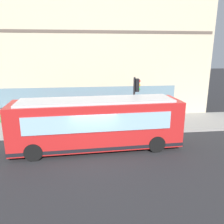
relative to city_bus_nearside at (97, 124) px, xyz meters
The scene contains 9 objects.
ground 1.71m from the city_bus_nearside, 163.37° to the left, with size 120.00×120.00×0.00m, color #262628.
sidewalk_curb 4.45m from the city_bus_nearside, ahead, with size 4.55×40.00×0.15m, color gray.
building_corner 11.42m from the city_bus_nearside, ahead, with size 7.57×21.75×13.30m.
city_bus_nearside is the anchor object (origin of this frame).
traffic_light_near_corner 3.92m from the city_bus_nearside, 51.62° to the right, with size 0.32×0.49×3.91m.
fire_hydrant 5.12m from the city_bus_nearside, 46.09° to the right, with size 0.35×0.35×0.74m.
pedestrian_near_building_entrance 6.62m from the city_bus_nearside, 33.06° to the left, with size 0.32×0.32×1.82m.
pedestrian_walking_along_curb 4.29m from the city_bus_nearside, 12.38° to the right, with size 0.32×0.32×1.63m.
newspaper_vending_box 8.31m from the city_bus_nearside, 48.70° to the right, with size 0.44×0.42×0.90m.
Camera 1 is at (-12.34, 0.44, 5.84)m, focal length 36.37 mm.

